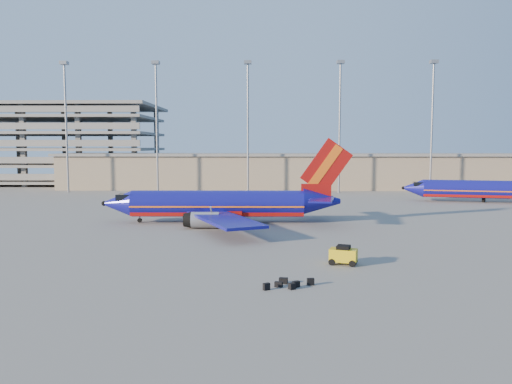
% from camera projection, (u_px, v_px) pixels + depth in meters
% --- Properties ---
extents(ground, '(220.00, 220.00, 0.00)m').
position_uv_depth(ground, '(275.00, 226.00, 64.31)').
color(ground, slate).
rests_on(ground, ground).
extents(terminal_building, '(122.00, 16.00, 8.50)m').
position_uv_depth(terminal_building, '(311.00, 171.00, 121.48)').
color(terminal_building, '#9E856D').
rests_on(terminal_building, ground).
extents(parking_garage, '(62.00, 32.00, 21.40)m').
position_uv_depth(parking_garage, '(46.00, 141.00, 138.07)').
color(parking_garage, slate).
rests_on(parking_garage, ground).
extents(light_mast_row, '(101.60, 1.60, 28.65)m').
position_uv_depth(light_mast_row, '(294.00, 112.00, 108.41)').
color(light_mast_row, gray).
rests_on(light_mast_row, ground).
extents(aircraft_main, '(33.55, 32.30, 11.37)m').
position_uv_depth(aircraft_main, '(224.00, 205.00, 66.85)').
color(aircraft_main, navy).
rests_on(aircraft_main, ground).
extents(aircraft_second, '(30.86, 13.10, 10.55)m').
position_uv_depth(aircraft_second, '(489.00, 189.00, 90.81)').
color(aircraft_second, navy).
rests_on(aircraft_second, ground).
extents(baggage_tug, '(2.67, 2.08, 1.68)m').
position_uv_depth(baggage_tug, '(343.00, 255.00, 43.24)').
color(baggage_tug, gold).
rests_on(baggage_tug, ground).
extents(luggage_pile, '(3.83, 2.23, 0.52)m').
position_uv_depth(luggage_pile, '(288.00, 284.00, 36.49)').
color(luggage_pile, black).
rests_on(luggage_pile, ground).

